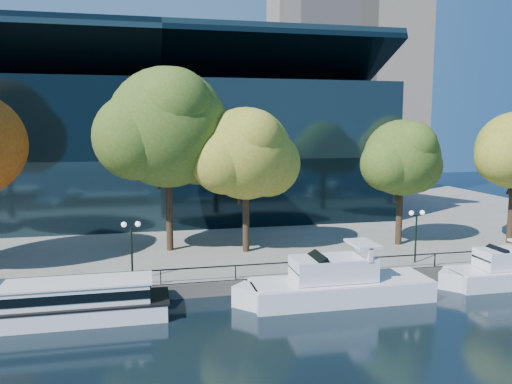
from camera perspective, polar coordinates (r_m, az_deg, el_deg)
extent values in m
plane|color=black|center=(31.74, -1.30, -13.38)|extent=(160.00, 160.00, 0.00)
cube|color=slate|center=(66.73, -7.24, -1.83)|extent=(90.00, 67.00, 1.00)
cube|color=#47443F|center=(34.40, -2.28, -10.82)|extent=(90.00, 0.25, 1.00)
cube|color=black|center=(34.16, -2.36, -8.41)|extent=(88.20, 0.08, 0.08)
cube|color=black|center=(34.30, -2.35, -9.21)|extent=(0.07, 0.07, 0.90)
cube|color=black|center=(61.22, -10.73, 4.32)|extent=(50.00, 24.00, 16.00)
cube|color=black|center=(57.46, -10.86, 13.60)|extent=(50.00, 17.14, 7.86)
cube|color=gray|center=(92.99, 9.97, 20.63)|extent=(22.00, 22.00, 65.00)
cube|color=white|center=(32.20, -22.31, -12.67)|extent=(13.25, 3.22, 1.04)
cube|color=black|center=(32.02, -22.36, -11.76)|extent=(13.51, 3.28, 0.11)
cube|color=white|center=(31.76, -21.56, -10.75)|extent=(10.33, 2.64, 1.14)
cube|color=black|center=(31.74, -21.56, -10.67)|extent=(10.47, 2.70, 0.52)
cube|color=white|center=(31.57, -21.61, -9.69)|extent=(10.60, 2.77, 0.09)
cube|color=white|center=(33.69, 9.70, -11.01)|extent=(11.86, 3.39, 1.36)
cube|color=white|center=(32.04, -0.41, -11.88)|extent=(2.60, 2.60, 1.36)
cube|color=white|center=(33.47, 9.73, -9.87)|extent=(11.63, 3.32, 0.09)
cube|color=white|center=(33.03, 8.80, -8.60)|extent=(5.34, 2.54, 1.47)
cube|color=black|center=(32.49, 6.23, -8.62)|extent=(2.34, 2.44, 1.85)
cube|color=white|center=(33.51, 12.08, -6.54)|extent=(0.28, 2.64, 0.90)
cube|color=white|center=(33.40, 12.10, -5.79)|extent=(1.58, 2.64, 0.17)
cube|color=white|center=(40.71, 27.11, -8.58)|extent=(9.16, 2.85, 1.22)
cube|color=white|center=(38.04, 21.69, -9.38)|extent=(2.25, 2.25, 1.22)
cube|color=white|center=(40.54, 27.17, -7.72)|extent=(8.98, 2.79, 0.08)
cube|color=white|center=(40.08, 26.72, -6.76)|extent=(4.12, 2.14, 1.32)
cube|color=black|center=(39.33, 25.37, -6.79)|extent=(1.86, 2.05, 1.54)
cylinder|color=black|center=(41.97, -9.90, -1.12)|extent=(0.56, 0.56, 8.16)
cylinder|color=black|center=(41.83, -9.32, 3.28)|extent=(1.27, 1.93, 4.07)
cylinder|color=black|center=(41.32, -10.52, 2.80)|extent=(1.16, 1.32, 3.64)
sphere|color=#365019|center=(41.50, -10.09, 7.26)|extent=(9.80, 9.80, 9.80)
sphere|color=#365019|center=(43.17, -6.53, 5.71)|extent=(7.35, 7.35, 7.35)
sphere|color=#365019|center=(40.51, -13.49, 6.13)|extent=(6.86, 6.86, 6.86)
sphere|color=#365019|center=(39.60, -9.32, 9.75)|extent=(5.88, 5.88, 5.88)
cylinder|color=black|center=(41.05, -1.15, -2.39)|extent=(0.56, 0.56, 6.49)
cylinder|color=black|center=(40.98, -0.53, 1.20)|extent=(1.08, 1.61, 3.26)
cylinder|color=black|center=(40.35, -1.64, 0.76)|extent=(0.99, 1.12, 2.91)
sphere|color=olive|center=(40.49, -1.17, 4.41)|extent=(7.47, 7.47, 7.47)
sphere|color=olive|center=(42.08, 1.29, 3.26)|extent=(5.60, 5.60, 5.60)
sphere|color=olive|center=(39.48, -3.63, 3.50)|extent=(5.23, 5.23, 5.23)
sphere|color=olive|center=(39.05, -0.22, 6.22)|extent=(4.48, 4.48, 4.48)
cylinder|color=black|center=(45.33, 16.07, -1.99)|extent=(0.56, 0.56, 6.09)
cylinder|color=black|center=(45.42, 16.62, 1.06)|extent=(1.03, 1.53, 3.07)
cylinder|color=black|center=(44.58, 15.90, 0.68)|extent=(0.95, 1.07, 2.74)
sphere|color=#365019|center=(44.82, 16.29, 3.78)|extent=(6.54, 6.54, 6.54)
sphere|color=#365019|center=(46.61, 17.62, 2.86)|extent=(4.90, 4.90, 4.90)
sphere|color=#365019|center=(43.52, 14.78, 3.08)|extent=(4.58, 4.58, 4.58)
sphere|color=#365019|center=(43.78, 17.53, 5.15)|extent=(3.92, 3.92, 3.92)
cylinder|color=black|center=(49.50, 27.18, -1.47)|extent=(0.56, 0.56, 6.58)
cylinder|color=black|center=(48.74, 27.21, 1.19)|extent=(1.00, 1.13, 2.95)
sphere|color=olive|center=(47.49, 26.45, 3.61)|extent=(4.70, 4.70, 4.70)
cylinder|color=black|center=(34.71, -14.00, -6.92)|extent=(0.14, 0.14, 3.60)
cube|color=black|center=(34.30, -14.10, -3.92)|extent=(0.90, 0.06, 0.06)
sphere|color=white|center=(34.28, -14.87, -3.62)|extent=(0.36, 0.36, 0.36)
sphere|color=white|center=(34.24, -13.36, -3.58)|extent=(0.36, 0.36, 0.36)
cylinder|color=black|center=(39.87, 17.79, -5.18)|extent=(0.14, 0.14, 3.60)
cube|color=black|center=(39.51, 17.90, -2.56)|extent=(0.90, 0.06, 0.06)
sphere|color=white|center=(39.26, 17.34, -2.30)|extent=(0.36, 0.36, 0.36)
sphere|color=white|center=(39.71, 18.48, -2.24)|extent=(0.36, 0.36, 0.36)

